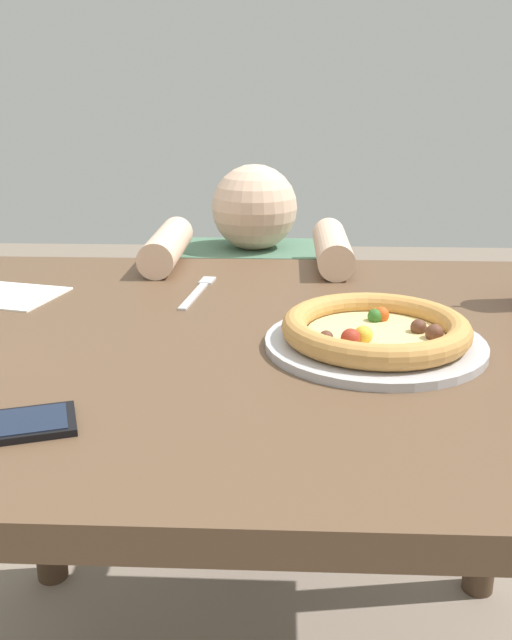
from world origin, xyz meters
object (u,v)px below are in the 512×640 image
pizza_near (375,333)px  cell_phone (2,427)px  fork (199,291)px  diner_seated (254,370)px

pizza_near → cell_phone: (-0.42, -0.26, -0.02)m
cell_phone → pizza_near: bearing=32.1°
fork → diner_seated: 0.55m
pizza_near → cell_phone: 0.50m
pizza_near → cell_phone: pizza_near is taller
fork → cell_phone: bearing=-105.1°
pizza_near → diner_seated: size_ratio=0.33×
pizza_near → cell_phone: bearing=-147.9°
pizza_near → diner_seated: diner_seated is taller
diner_seated → cell_phone: bearing=-102.9°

